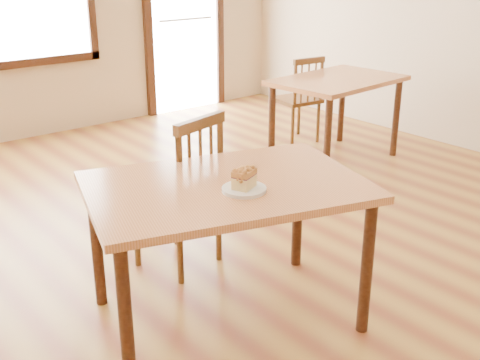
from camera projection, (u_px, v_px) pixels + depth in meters
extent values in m
plane|color=olive|center=(257.00, 329.00, 3.06)|extent=(8.00, 8.00, 0.00)
cube|color=#3D1E10|center=(15.00, 64.00, 5.84)|extent=(1.76, 0.06, 0.08)
cube|color=white|center=(184.00, 15.00, 6.90)|extent=(0.90, 0.02, 2.20)
cube|color=#3D1E10|center=(147.00, 18.00, 6.60)|extent=(0.09, 0.06, 2.20)
cube|color=#3D1E10|center=(219.00, 12.00, 7.18)|extent=(0.09, 0.06, 2.20)
cylinder|color=#B2B2B7|center=(185.00, 19.00, 6.90)|extent=(0.72, 0.03, 0.03)
cube|color=#C8804D|center=(226.00, 187.00, 2.90)|extent=(1.52, 1.23, 0.04)
cylinder|color=#3D1E10|center=(126.00, 320.00, 2.51)|extent=(0.06, 0.06, 0.71)
cylinder|color=#3D1E10|center=(367.00, 268.00, 2.92)|extent=(0.06, 0.06, 0.71)
cylinder|color=#3D1E10|center=(97.00, 245.00, 3.16)|extent=(0.06, 0.06, 0.71)
cylinder|color=#3D1E10|center=(298.00, 211.00, 3.56)|extent=(0.06, 0.06, 0.71)
cube|color=#593818|center=(176.00, 192.00, 3.54)|extent=(0.53, 0.53, 0.04)
cylinder|color=#593818|center=(176.00, 214.00, 3.86)|extent=(0.04, 0.04, 0.44)
cylinder|color=#593818|center=(136.00, 234.00, 3.60)|extent=(0.04, 0.04, 0.44)
cylinder|color=#593818|center=(219.00, 228.00, 3.67)|extent=(0.04, 0.04, 0.44)
cylinder|color=#593818|center=(180.00, 250.00, 3.40)|extent=(0.04, 0.04, 0.44)
cylinder|color=#593818|center=(220.00, 153.00, 3.48)|extent=(0.04, 0.04, 0.47)
cylinder|color=#593818|center=(180.00, 170.00, 3.22)|extent=(0.04, 0.04, 0.47)
cube|color=#593818|center=(200.00, 123.00, 3.27)|extent=(0.39, 0.14, 0.06)
cylinder|color=#593818|center=(211.00, 158.00, 3.42)|extent=(0.02, 0.02, 0.41)
cylinder|color=#593818|center=(201.00, 163.00, 3.35)|extent=(0.02, 0.02, 0.41)
cylinder|color=#593818|center=(190.00, 167.00, 3.28)|extent=(0.02, 0.02, 0.41)
cube|color=#C8804D|center=(338.00, 80.00, 5.26)|extent=(1.20, 0.85, 0.04)
cylinder|color=#3D1E10|center=(327.00, 141.00, 4.86)|extent=(0.06, 0.06, 0.71)
cylinder|color=#3D1E10|center=(396.00, 118.00, 5.51)|extent=(0.06, 0.06, 0.71)
cylinder|color=#3D1E10|center=(272.00, 125.00, 5.28)|extent=(0.06, 0.06, 0.71)
cylinder|color=#3D1E10|center=(342.00, 106.00, 5.93)|extent=(0.06, 0.06, 0.71)
cube|color=#593818|center=(296.00, 100.00, 5.92)|extent=(0.43, 0.43, 0.04)
cylinder|color=#593818|center=(299.00, 116.00, 6.20)|extent=(0.03, 0.03, 0.40)
cylinder|color=#593818|center=(274.00, 121.00, 6.04)|extent=(0.03, 0.03, 0.40)
cylinder|color=#593818|center=(318.00, 123.00, 5.95)|extent=(0.03, 0.03, 0.40)
cylinder|color=#593818|center=(292.00, 128.00, 5.80)|extent=(0.03, 0.03, 0.40)
cylinder|color=#593818|center=(321.00, 80.00, 5.78)|extent=(0.03, 0.03, 0.43)
cylinder|color=#593818|center=(295.00, 83.00, 5.62)|extent=(0.03, 0.03, 0.43)
cube|color=#593818|center=(309.00, 61.00, 5.63)|extent=(0.35, 0.08, 0.06)
cylinder|color=#593818|center=(315.00, 81.00, 5.75)|extent=(0.02, 0.02, 0.37)
cylinder|color=#593818|center=(308.00, 82.00, 5.70)|extent=(0.02, 0.02, 0.37)
cylinder|color=#593818|center=(301.00, 83.00, 5.66)|extent=(0.02, 0.02, 0.37)
cylinder|color=white|center=(244.00, 189.00, 2.80)|extent=(0.21, 0.21, 0.02)
cylinder|color=white|center=(244.00, 190.00, 2.80)|extent=(0.14, 0.14, 0.01)
cube|color=#F3E889|center=(244.00, 182.00, 2.79)|extent=(0.13, 0.11, 0.06)
cube|color=#4B152B|center=(244.00, 175.00, 2.78)|extent=(0.13, 0.11, 0.01)
cube|color=#C6833E|center=(244.00, 172.00, 2.77)|extent=(0.13, 0.12, 0.02)
sphere|color=#C6833E|center=(242.00, 166.00, 2.81)|extent=(0.01, 0.01, 0.01)
sphere|color=#C6833E|center=(242.00, 166.00, 2.81)|extent=(0.02, 0.02, 0.02)
sphere|color=#C6833E|center=(246.00, 169.00, 2.77)|extent=(0.02, 0.02, 0.02)
sphere|color=#C6833E|center=(245.00, 166.00, 2.80)|extent=(0.02, 0.02, 0.02)
sphere|color=#C6833E|center=(236.00, 170.00, 2.75)|extent=(0.02, 0.02, 0.02)
sphere|color=#C6833E|center=(248.00, 167.00, 2.79)|extent=(0.03, 0.03, 0.03)
sphere|color=#C6833E|center=(239.00, 169.00, 2.76)|extent=(0.02, 0.02, 0.02)
sphere|color=#C6833E|center=(242.00, 166.00, 2.80)|extent=(0.01, 0.01, 0.01)
sphere|color=#C6833E|center=(245.00, 168.00, 2.79)|extent=(0.01, 0.01, 0.01)
sphere|color=#C6833E|center=(253.00, 168.00, 2.78)|extent=(0.02, 0.02, 0.02)
sphere|color=#C6833E|center=(250.00, 167.00, 2.79)|extent=(0.03, 0.03, 0.03)
sphere|color=#C6833E|center=(249.00, 168.00, 2.78)|extent=(0.02, 0.02, 0.02)
sphere|color=#C6833E|center=(243.00, 169.00, 2.76)|extent=(0.02, 0.02, 0.02)
sphere|color=#C6833E|center=(245.00, 172.00, 2.74)|extent=(0.02, 0.02, 0.02)
sphere|color=#C6833E|center=(246.00, 169.00, 2.77)|extent=(0.01, 0.01, 0.01)
sphere|color=#C6833E|center=(245.00, 167.00, 2.79)|extent=(0.01, 0.01, 0.01)
sphere|color=#C6833E|center=(252.00, 168.00, 2.77)|extent=(0.02, 0.02, 0.02)
sphere|color=#C6833E|center=(238.00, 170.00, 2.75)|extent=(0.03, 0.03, 0.03)
sphere|color=#C6833E|center=(240.00, 177.00, 2.73)|extent=(0.01, 0.01, 0.01)
sphere|color=#C6833E|center=(237.00, 180.00, 2.74)|extent=(0.02, 0.02, 0.02)
sphere|color=#C6833E|center=(241.00, 179.00, 2.72)|extent=(0.01, 0.01, 0.01)
sphere|color=#C6833E|center=(243.00, 180.00, 2.72)|extent=(0.02, 0.02, 0.02)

